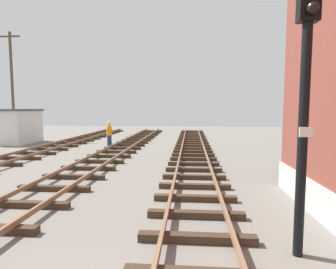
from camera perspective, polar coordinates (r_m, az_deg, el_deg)
name	(u,v)px	position (r m, az deg, el deg)	size (l,w,h in m)	color
signal_mast	(306,75)	(5.77, 26.10, 10.74)	(0.36, 0.40, 5.45)	black
control_hut	(15,126)	(25.94, -28.56, 1.53)	(3.00, 3.80, 2.76)	silver
parked_car_white	(8,127)	(32.81, -29.55, 1.30)	(4.20, 2.04, 1.76)	silver
utility_pole_far	(12,84)	(28.88, -28.98, 8.87)	(1.80, 0.24, 9.46)	brown
track_worker_foreground	(109,134)	(20.93, -11.79, 0.05)	(0.40, 0.40, 1.87)	#262D4C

